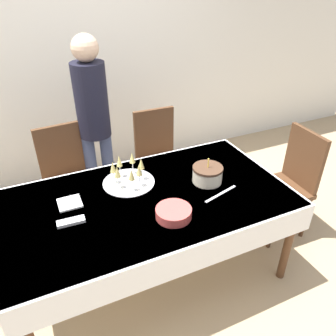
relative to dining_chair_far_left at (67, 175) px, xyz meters
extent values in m
plane|color=tan|center=(0.44, -0.86, -0.53)|extent=(12.00, 12.00, 0.00)
cube|color=silver|center=(0.44, 0.93, 0.82)|extent=(8.00, 0.05, 2.70)
cube|color=white|center=(0.44, -0.86, 0.19)|extent=(1.91, 1.05, 0.03)
cube|color=white|center=(0.44, -0.86, 0.10)|extent=(1.94, 1.08, 0.21)
cylinder|color=#51331E|center=(1.33, -1.33, -0.18)|extent=(0.06, 0.06, 0.70)
cylinder|color=#51331E|center=(-0.46, -0.39, -0.18)|extent=(0.06, 0.06, 0.70)
cylinder|color=#51331E|center=(1.33, -0.39, -0.18)|extent=(0.06, 0.06, 0.70)
cube|color=#51331E|center=(0.01, -0.08, -0.09)|extent=(0.46, 0.46, 0.04)
cube|color=#51331E|center=(-0.01, 0.11, 0.18)|extent=(0.40, 0.07, 0.50)
cylinder|color=#51331E|center=(0.20, -0.25, -0.32)|extent=(0.04, 0.04, 0.42)
cylinder|color=#51331E|center=(-0.16, -0.28, -0.32)|extent=(0.04, 0.04, 0.42)
cylinder|color=#51331E|center=(0.17, 0.11, -0.32)|extent=(0.04, 0.04, 0.42)
cylinder|color=#51331E|center=(-0.19, 0.08, -0.32)|extent=(0.04, 0.04, 0.42)
cube|color=#51331E|center=(0.87, -0.08, -0.09)|extent=(0.43, 0.43, 0.04)
cube|color=#51331E|center=(0.87, 0.11, 0.18)|extent=(0.40, 0.04, 0.50)
cylinder|color=#51331E|center=(1.04, -0.27, -0.32)|extent=(0.04, 0.04, 0.42)
cylinder|color=#51331E|center=(0.68, -0.26, -0.32)|extent=(0.04, 0.04, 0.42)
cylinder|color=#51331E|center=(1.05, 0.09, -0.32)|extent=(0.04, 0.04, 0.42)
cylinder|color=#51331E|center=(0.69, 0.10, -0.32)|extent=(0.04, 0.04, 0.42)
cube|color=#51331E|center=(1.64, -0.86, -0.09)|extent=(0.44, 0.44, 0.04)
cube|color=#51331E|center=(1.84, -0.87, 0.18)|extent=(0.05, 0.40, 0.50)
cylinder|color=#51331E|center=(1.46, -1.03, -0.32)|extent=(0.04, 0.04, 0.42)
cylinder|color=#51331E|center=(1.47, -0.67, -0.32)|extent=(0.04, 0.04, 0.42)
cylinder|color=#51331E|center=(1.82, -1.05, -0.32)|extent=(0.04, 0.04, 0.42)
cylinder|color=#51331E|center=(1.83, -0.69, -0.32)|extent=(0.04, 0.04, 0.42)
cylinder|color=beige|center=(0.90, -0.85, 0.26)|extent=(0.22, 0.22, 0.10)
cylinder|color=#4C3323|center=(0.90, -0.85, 0.32)|extent=(0.22, 0.22, 0.02)
cylinder|color=yellow|center=(0.90, -0.85, 0.35)|extent=(0.01, 0.01, 0.06)
sphere|color=#F9CC4C|center=(0.90, -0.85, 0.39)|extent=(0.01, 0.01, 0.01)
cylinder|color=silver|center=(0.36, -0.63, 0.21)|extent=(0.38, 0.38, 0.01)
cylinder|color=silver|center=(0.47, -0.63, 0.21)|extent=(0.05, 0.05, 0.00)
cylinder|color=silver|center=(0.47, -0.63, 0.26)|extent=(0.01, 0.01, 0.08)
cone|color=#E0CC72|center=(0.47, -0.63, 0.34)|extent=(0.04, 0.04, 0.08)
cylinder|color=silver|center=(0.44, -0.52, 0.21)|extent=(0.05, 0.05, 0.00)
cylinder|color=silver|center=(0.44, -0.52, 0.26)|extent=(0.01, 0.01, 0.08)
cone|color=#E0CC72|center=(0.44, -0.52, 0.34)|extent=(0.04, 0.04, 0.08)
cylinder|color=silver|center=(0.33, -0.53, 0.21)|extent=(0.05, 0.05, 0.00)
cylinder|color=silver|center=(0.33, -0.53, 0.26)|extent=(0.01, 0.01, 0.08)
cone|color=#E0CC72|center=(0.33, -0.53, 0.34)|extent=(0.04, 0.04, 0.08)
cylinder|color=silver|center=(0.27, -0.59, 0.21)|extent=(0.05, 0.05, 0.00)
cylinder|color=silver|center=(0.27, -0.59, 0.26)|extent=(0.01, 0.01, 0.08)
cone|color=#E0CC72|center=(0.27, -0.59, 0.34)|extent=(0.04, 0.04, 0.08)
cylinder|color=silver|center=(0.28, -0.66, 0.21)|extent=(0.05, 0.05, 0.00)
cylinder|color=silver|center=(0.28, -0.66, 0.26)|extent=(0.01, 0.01, 0.08)
cone|color=#E0CC72|center=(0.28, -0.66, 0.34)|extent=(0.04, 0.04, 0.08)
cylinder|color=silver|center=(0.36, -0.74, 0.21)|extent=(0.05, 0.05, 0.00)
cylinder|color=silver|center=(0.36, -0.74, 0.26)|extent=(0.01, 0.01, 0.08)
cone|color=#E0CC72|center=(0.36, -0.74, 0.34)|extent=(0.04, 0.04, 0.08)
cylinder|color=silver|center=(0.42, -0.70, 0.21)|extent=(0.05, 0.05, 0.00)
cylinder|color=silver|center=(0.42, -0.70, 0.26)|extent=(0.01, 0.01, 0.08)
cone|color=#E0CC72|center=(0.42, -0.70, 0.34)|extent=(0.04, 0.04, 0.08)
cylinder|color=#CC4C47|center=(0.50, -1.12, 0.21)|extent=(0.23, 0.23, 0.01)
cylinder|color=#CC4C47|center=(0.50, -1.12, 0.21)|extent=(0.23, 0.23, 0.01)
cylinder|color=#CC4C47|center=(0.50, -1.12, 0.22)|extent=(0.23, 0.23, 0.01)
cylinder|color=#CC4C47|center=(0.50, -1.12, 0.23)|extent=(0.23, 0.23, 0.01)
cylinder|color=#CC4C47|center=(0.50, -1.12, 0.24)|extent=(0.23, 0.23, 0.01)
cylinder|color=#CC4C47|center=(0.50, -1.12, 0.24)|extent=(0.23, 0.23, 0.01)
cylinder|color=#CC4C47|center=(0.50, -1.12, 0.25)|extent=(0.23, 0.23, 0.01)
cylinder|color=#CC4C47|center=(0.50, -1.12, 0.26)|extent=(0.23, 0.23, 0.01)
cylinder|color=#CC4C47|center=(0.50, -1.12, 0.26)|extent=(0.23, 0.23, 0.01)
cube|color=silver|center=(0.90, -1.03, 0.21)|extent=(0.29, 0.10, 0.00)
cube|color=silver|center=(-0.10, -0.91, 0.21)|extent=(0.17, 0.07, 0.02)
cube|color=white|center=(-0.08, -0.71, 0.21)|extent=(0.15, 0.15, 0.01)
cylinder|color=#3F4C72|center=(0.23, 0.12, -0.12)|extent=(0.11, 0.11, 0.80)
cylinder|color=#3F4C72|center=(0.39, 0.12, -0.12)|extent=(0.11, 0.11, 0.80)
cylinder|color=black|center=(0.31, 0.12, 0.60)|extent=(0.28, 0.28, 0.64)
sphere|color=#D8B293|center=(0.31, 0.12, 1.02)|extent=(0.22, 0.22, 0.22)
camera|label=1|loc=(-0.21, -2.56, 1.54)|focal=35.00mm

